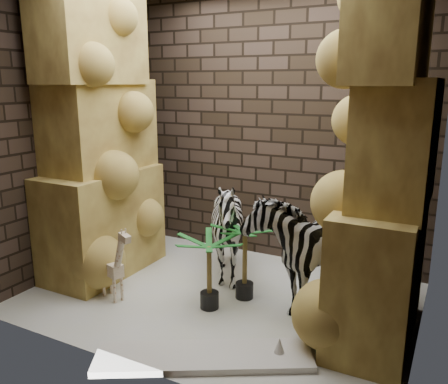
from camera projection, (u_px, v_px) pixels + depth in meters
The scene contains 13 objects.
floor at pixel (219, 297), 4.35m from camera, with size 3.50×3.50×0.00m, color silver.
wall_back at pixel (272, 128), 5.08m from camera, with size 3.50×3.50×0.00m, color black.
wall_front at pixel (126, 162), 2.92m from camera, with size 3.50×3.50×0.00m, color black.
wall_left at pixel (72, 131), 4.79m from camera, with size 3.00×3.00×0.00m, color black.
wall_right at pixel (437, 155), 3.21m from camera, with size 3.00×3.00×0.00m, color black.
rock_pillar_left at pixel (97, 132), 4.63m from camera, with size 0.68×1.30×3.00m, color #D8C15B, non-canonical shape.
rock_pillar_right at pixel (388, 152), 3.36m from camera, with size 0.58×1.25×3.00m, color #D8C15B, non-canonical shape.
zebra_right at pixel (306, 234), 4.11m from camera, with size 0.60×1.12×1.32m, color white.
zebra_left at pixel (228, 234), 4.60m from camera, with size 0.90×1.11×1.01m, color white.
giraffe_toy at pixel (111, 260), 4.25m from camera, with size 0.39×0.13×0.77m, color beige, non-canonical shape.
palm_front at pixel (245, 261), 4.26m from camera, with size 0.36×0.36×0.75m, color #1C6D2D, non-canonical shape.
palm_back at pixel (209, 272), 4.07m from camera, with size 0.36×0.36×0.69m, color #1C6D2D, non-canonical shape.
surfboard at pixel (204, 357), 3.37m from camera, with size 1.60×0.39×0.05m, color silver.
Camera 1 is at (1.90, -3.52, 2.00)m, focal length 36.63 mm.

